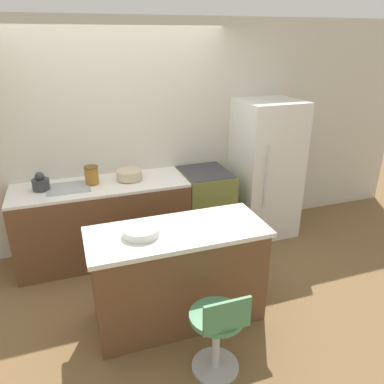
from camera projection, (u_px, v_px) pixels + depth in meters
ground_plane at (137, 267)px, 4.20m from camera, size 14.00×14.00×0.00m
wall_back at (118, 138)px, 4.31m from camera, size 8.00×0.06×2.60m
back_counter at (104, 221)px, 4.24m from camera, size 1.88×0.66×0.91m
kitchen_island at (178, 275)px, 3.29m from camera, size 1.51×0.64×0.90m
oven_range at (205, 206)px, 4.61m from camera, size 0.56×0.67×0.91m
refrigerator at (265, 169)px, 4.69m from camera, size 0.72×0.71×1.70m
stool_chair at (218, 332)px, 2.76m from camera, size 0.41×0.41×0.77m
kettle at (41, 183)px, 3.89m from camera, size 0.18×0.18×0.19m
mixing_bowl at (129, 175)px, 4.18m from camera, size 0.28×0.28×0.10m
canister_jar at (92, 175)px, 4.04m from camera, size 0.15×0.15×0.19m
fruit_bowl at (141, 231)px, 3.02m from camera, size 0.30×0.30×0.07m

